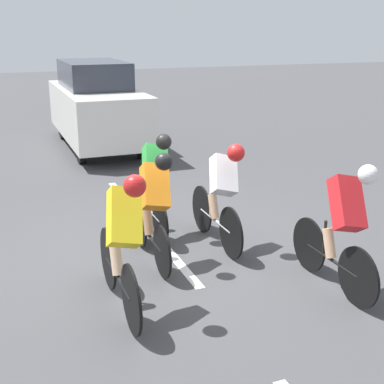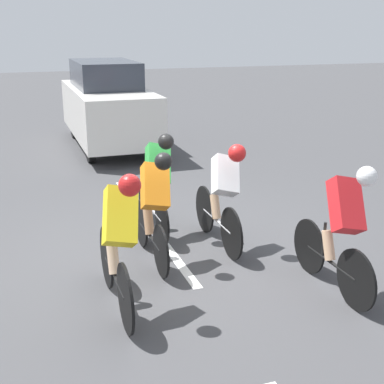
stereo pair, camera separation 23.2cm
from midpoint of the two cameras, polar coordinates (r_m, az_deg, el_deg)
name	(u,v)px [view 1 (the left image)]	position (r m, az deg, el deg)	size (l,w,h in m)	color
ground_plane	(168,250)	(7.30, -3.53, -6.16)	(60.00, 60.00, 0.00)	#424244
lane_stripe_mid	(180,264)	(6.87, -2.25, -7.71)	(0.12, 1.40, 0.01)	white
lane_stripe_far	(120,193)	(9.75, -8.33, -0.15)	(0.12, 1.40, 0.01)	white
cyclist_yellow	(123,240)	(5.56, -8.59, -5.06)	(0.44, 1.75, 1.56)	black
cyclist_white	(222,191)	(7.17, 2.24, 0.05)	(0.45, 1.69, 1.47)	black
cyclist_green	(154,181)	(7.62, -4.97, 1.21)	(0.44, 1.65, 1.51)	black
cyclist_orange	(154,204)	(6.66, -5.11, -1.34)	(0.42, 1.65, 1.49)	black
cyclist_red	(342,224)	(6.15, 14.70, -3.30)	(0.44, 1.63, 1.53)	black
support_car	(96,105)	(13.38, -10.65, 9.11)	(1.70, 4.59, 2.08)	black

